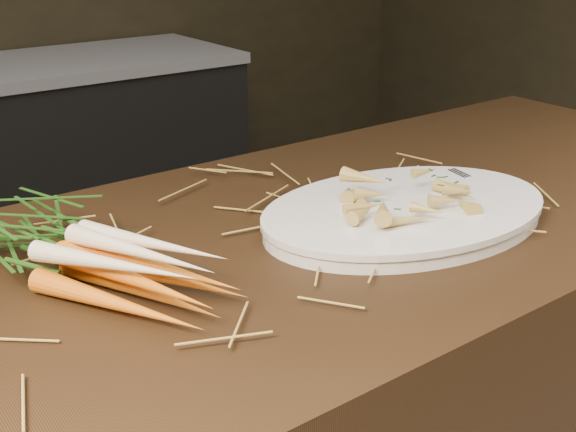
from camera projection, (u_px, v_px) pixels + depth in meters
The scene contains 6 objects.
back_counter at pixel (1, 181), 2.66m from camera, with size 1.82×0.62×0.84m.
straw_bedding at pixel (149, 268), 0.92m from camera, with size 1.40×0.60×0.02m, color #A88734, non-canonical shape.
root_veg_bunch at pixel (64, 247), 0.90m from camera, with size 0.29×0.46×0.08m.
serving_platter at pixel (406, 215), 1.08m from camera, with size 0.46×0.30×0.02m, color white, non-canonical shape.
roasted_veg_heap at pixel (407, 191), 1.06m from camera, with size 0.22×0.16×0.05m, color #B49345, non-canonical shape.
serving_fork at pixel (497, 191), 1.13m from camera, with size 0.02×0.17×0.00m, color silver.
Camera 1 is at (-0.35, -0.47, 1.32)m, focal length 45.00 mm.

